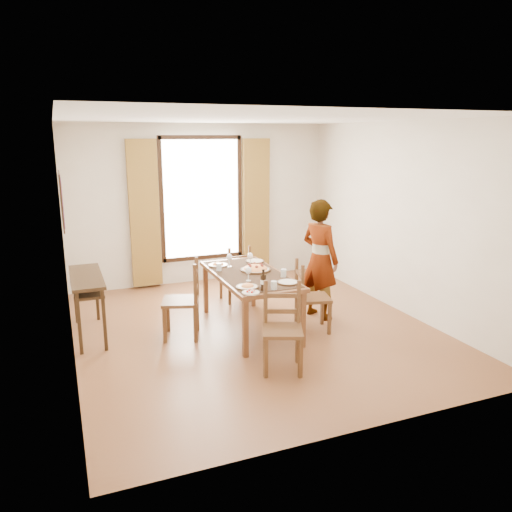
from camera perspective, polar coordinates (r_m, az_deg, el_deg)
name	(u,v)px	position (r m, az deg, el deg)	size (l,w,h in m)	color
ground	(255,329)	(6.67, -0.15, -8.39)	(5.00, 5.00, 0.00)	brown
room_shell	(251,213)	(6.38, -0.62, 4.98)	(4.60, 5.10, 2.74)	beige
console_table	(87,284)	(6.61, -18.78, -3.08)	(0.38, 1.20, 0.80)	#312010
dining_table	(250,279)	(6.50, -0.73, -2.60)	(0.85, 1.75, 0.76)	brown
chair_west	(184,302)	(6.36, -8.28, -5.21)	(0.56, 0.56, 1.00)	brown
chair_north	(236,275)	(7.67, -2.33, -2.20)	(0.42, 0.42, 0.88)	brown
chair_south	(282,330)	(5.47, 3.03, -8.47)	(0.55, 0.55, 0.96)	brown
chair_east	(310,299)	(6.54, 6.24, -4.86)	(0.50, 0.50, 0.94)	brown
man	(320,259)	(6.95, 7.32, -0.36)	(0.58, 0.71, 1.67)	gray
plate_sw	(247,286)	(5.87, -0.98, -3.40)	(0.27, 0.27, 0.05)	silver
plate_se	(288,281)	(6.06, 3.67, -2.87)	(0.27, 0.27, 0.05)	silver
plate_nw	(218,264)	(6.87, -4.35, -0.90)	(0.27, 0.27, 0.05)	silver
plate_ne	(255,260)	(7.06, -0.13, -0.46)	(0.27, 0.27, 0.05)	silver
pasta_platter	(256,267)	(6.59, -0.05, -1.28)	(0.40, 0.40, 0.10)	red
caprese_plate	(251,292)	(5.67, -0.61, -4.09)	(0.20, 0.20, 0.04)	silver
wine_glass_a	(248,274)	(6.12, -0.87, -2.04)	(0.08, 0.08, 0.18)	white
wine_glass_b	(250,259)	(6.84, -0.67, -0.35)	(0.08, 0.08, 0.18)	white
wine_glass_c	(229,260)	(6.79, -3.06, -0.49)	(0.08, 0.08, 0.18)	white
tumbler_a	(284,273)	(6.32, 3.17, -1.96)	(0.07, 0.07, 0.10)	silver
tumbler_b	(219,267)	(6.62, -4.25, -1.24)	(0.07, 0.07, 0.10)	silver
tumbler_c	(274,285)	(5.81, 2.05, -3.36)	(0.07, 0.07, 0.10)	silver
wine_bottle	(263,280)	(5.76, 0.85, -2.73)	(0.07, 0.07, 0.25)	black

